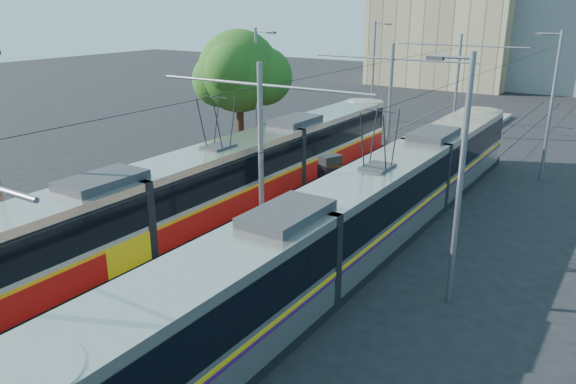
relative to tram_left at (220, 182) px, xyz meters
The scene contains 12 objects.
ground 10.57m from the tram_left, 69.82° to the right, with size 160.00×160.00×0.00m, color black.
platform 8.20m from the tram_left, 63.45° to the left, with size 4.00×50.00×0.30m, color gray.
tactile_strip_left 7.65m from the tram_left, 73.38° to the left, with size 0.70×50.00×0.01m, color gray.
tactile_strip_right 8.91m from the tram_left, 54.97° to the left, with size 0.70×50.00×0.01m, color gray.
rails 8.23m from the tram_left, 63.45° to the left, with size 8.71×70.00×0.03m.
tram_left is the anchor object (origin of this frame).
tram_right 7.25m from the tram_left, ahead, with size 2.43×31.54×5.50m.
catenary 6.32m from the tram_left, 50.45° to the left, with size 9.20×70.00×7.00m.
street_lamps 12.03m from the tram_left, 72.19° to the left, with size 15.18×38.22×8.00m.
shelter 5.22m from the tram_left, 48.26° to the left, with size 0.97×1.19×2.28m.
tree 10.94m from the tram_left, 120.43° to the left, with size 5.43×5.02×7.89m.
building_left 50.95m from the tram_left, 97.26° to the left, with size 16.32×12.24×15.07m.
Camera 1 is at (12.01, -8.52, 9.27)m, focal length 35.00 mm.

